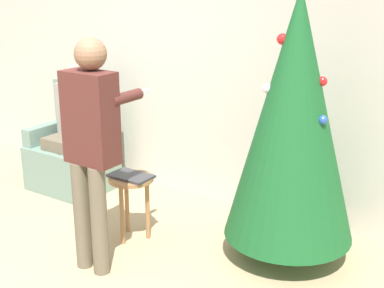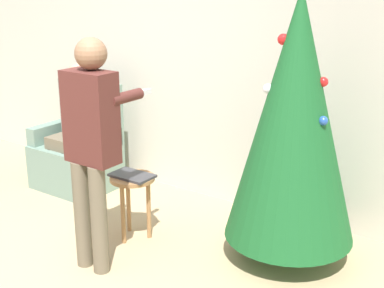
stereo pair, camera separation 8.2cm
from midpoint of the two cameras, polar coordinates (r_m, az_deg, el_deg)
name	(u,v)px [view 2 (the right image)]	position (r m, az deg, el deg)	size (l,w,h in m)	color
wall_back	(198,58)	(5.06, 1.13, 9.20)	(8.00, 0.06, 2.70)	beige
christmas_tree	(295,118)	(3.91, 11.48, 2.72)	(0.97, 0.97, 2.04)	brown
armchair	(79,152)	(5.56, -11.52, -0.83)	(0.77, 0.63, 1.06)	gray
person_seated	(75,121)	(5.45, -11.98, 2.42)	(0.36, 0.46, 1.27)	#6B604C
person_standing	(92,137)	(3.80, -10.05, 0.79)	(0.40, 0.57, 1.69)	#6B604C
side_stool	(133,189)	(4.37, -5.81, -4.76)	(0.36, 0.36, 0.54)	#A37547
laptop	(132,175)	(4.33, -5.86, -3.36)	(0.35, 0.22, 0.02)	#38383D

